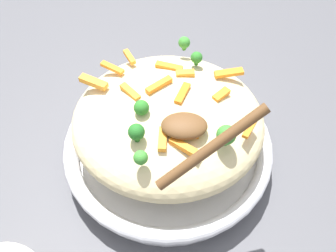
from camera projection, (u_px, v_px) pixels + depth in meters
name	position (u px, v px, depth m)	size (l,w,h in m)	color
ground_plane	(168.00, 159.00, 0.63)	(2.40, 2.40, 0.00)	#4C4C51
serving_bowl	(168.00, 149.00, 0.61)	(0.30, 0.30, 0.05)	silver
pasta_mound	(168.00, 122.00, 0.56)	(0.26, 0.24, 0.09)	beige
carrot_piece_0	(185.00, 147.00, 0.48)	(0.04, 0.01, 0.01)	orange
carrot_piece_1	(221.00, 95.00, 0.53)	(0.03, 0.01, 0.01)	orange
carrot_piece_2	(182.00, 94.00, 0.53)	(0.04, 0.01, 0.01)	orange
carrot_piece_3	(94.00, 82.00, 0.55)	(0.04, 0.01, 0.01)	orange
carrot_piece_4	(130.00, 92.00, 0.53)	(0.03, 0.01, 0.01)	orange
carrot_piece_5	(169.00, 67.00, 0.57)	(0.04, 0.01, 0.01)	orange
carrot_piece_6	(129.00, 57.00, 0.58)	(0.03, 0.01, 0.01)	orange
carrot_piece_7	(185.00, 74.00, 0.55)	(0.03, 0.01, 0.01)	orange
carrot_piece_8	(229.00, 73.00, 0.56)	(0.04, 0.01, 0.01)	orange
carrot_piece_9	(250.00, 129.00, 0.50)	(0.03, 0.01, 0.01)	orange
carrot_piece_10	(183.00, 131.00, 0.50)	(0.04, 0.01, 0.01)	orange
carrot_piece_11	(163.00, 139.00, 0.49)	(0.03, 0.01, 0.01)	orange
carrot_piece_12	(159.00, 85.00, 0.53)	(0.04, 0.01, 0.01)	orange
carrot_piece_13	(112.00, 68.00, 0.57)	(0.04, 0.01, 0.01)	orange
broccoli_floret_0	(184.00, 43.00, 0.58)	(0.02, 0.02, 0.02)	#377928
broccoli_floret_1	(197.00, 58.00, 0.56)	(0.02, 0.02, 0.02)	#296820
broccoli_floret_2	(136.00, 132.00, 0.48)	(0.02, 0.02, 0.03)	#205B1C
broccoli_floret_3	(226.00, 135.00, 0.48)	(0.02, 0.02, 0.03)	#377928
broccoli_floret_4	(141.00, 108.00, 0.50)	(0.02, 0.02, 0.02)	#296820
broccoli_floret_5	(141.00, 158.00, 0.46)	(0.02, 0.02, 0.02)	#377928
serving_spoon	(193.00, 132.00, 0.47)	(0.12, 0.11, 0.08)	brown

